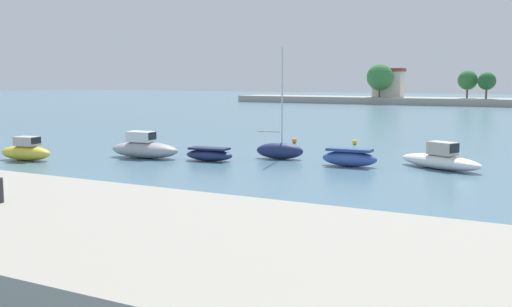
{
  "coord_description": "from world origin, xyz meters",
  "views": [
    {
      "loc": [
        21.65,
        -17.48,
        5.27
      ],
      "look_at": [
        4.12,
        15.72,
        0.43
      ],
      "focal_mm": 40.57,
      "sensor_mm": 36.0,
      "label": 1
    }
  ],
  "objects_px": {
    "mooring_buoy_0": "(294,141)",
    "moored_boat_3": "(209,154)",
    "moored_boat_1": "(26,151)",
    "moored_boat_5": "(349,158)",
    "moored_boat_6": "(440,160)",
    "moored_boat_4": "(280,150)",
    "mooring_buoy_1": "(355,142)",
    "moored_boat_2": "(144,148)"
  },
  "relations": [
    {
      "from": "moored_boat_4",
      "to": "moored_boat_6",
      "type": "distance_m",
      "value": 10.27
    },
    {
      "from": "moored_boat_4",
      "to": "mooring_buoy_0",
      "type": "distance_m",
      "value": 9.71
    },
    {
      "from": "moored_boat_5",
      "to": "moored_boat_3",
      "type": "bearing_deg",
      "value": -169.63
    },
    {
      "from": "moored_boat_1",
      "to": "moored_boat_3",
      "type": "xyz_separation_m",
      "value": [
        10.65,
        5.44,
        -0.19
      ]
    },
    {
      "from": "mooring_buoy_0",
      "to": "mooring_buoy_1",
      "type": "distance_m",
      "value": 4.94
    },
    {
      "from": "moored_boat_3",
      "to": "mooring_buoy_1",
      "type": "xyz_separation_m",
      "value": [
        5.41,
        13.41,
        -0.21
      ]
    },
    {
      "from": "moored_boat_1",
      "to": "moored_boat_4",
      "type": "xyz_separation_m",
      "value": [
        14.31,
        8.39,
        -0.01
      ]
    },
    {
      "from": "moored_boat_3",
      "to": "moored_boat_6",
      "type": "bearing_deg",
      "value": 7.66
    },
    {
      "from": "moored_boat_4",
      "to": "moored_boat_5",
      "type": "height_order",
      "value": "moored_boat_4"
    },
    {
      "from": "moored_boat_3",
      "to": "moored_boat_6",
      "type": "distance_m",
      "value": 14.35
    },
    {
      "from": "mooring_buoy_0",
      "to": "moored_boat_3",
      "type": "bearing_deg",
      "value": -92.93
    },
    {
      "from": "moored_boat_3",
      "to": "moored_boat_1",
      "type": "bearing_deg",
      "value": -159.33
    },
    {
      "from": "moored_boat_4",
      "to": "moored_boat_5",
      "type": "relative_size",
      "value": 2.13
    },
    {
      "from": "moored_boat_2",
      "to": "moored_boat_4",
      "type": "xyz_separation_m",
      "value": [
        8.27,
        3.81,
        -0.05
      ]
    },
    {
      "from": "moored_boat_3",
      "to": "moored_boat_6",
      "type": "relative_size",
      "value": 0.6
    },
    {
      "from": "mooring_buoy_1",
      "to": "moored_boat_2",
      "type": "bearing_deg",
      "value": -125.06
    },
    {
      "from": "moored_boat_1",
      "to": "mooring_buoy_0",
      "type": "height_order",
      "value": "moored_boat_1"
    },
    {
      "from": "moored_boat_1",
      "to": "moored_boat_6",
      "type": "xyz_separation_m",
      "value": [
        24.57,
        8.93,
        -0.07
      ]
    },
    {
      "from": "moored_boat_2",
      "to": "moored_boat_3",
      "type": "bearing_deg",
      "value": 5.23
    },
    {
      "from": "moored_boat_3",
      "to": "moored_boat_5",
      "type": "distance_m",
      "value": 9.04
    },
    {
      "from": "moored_boat_4",
      "to": "moored_boat_6",
      "type": "relative_size",
      "value": 1.31
    },
    {
      "from": "moored_boat_5",
      "to": "moored_boat_6",
      "type": "bearing_deg",
      "value": 14.38
    },
    {
      "from": "mooring_buoy_1",
      "to": "moored_boat_5",
      "type": "bearing_deg",
      "value": -73.37
    },
    {
      "from": "moored_boat_1",
      "to": "moored_boat_3",
      "type": "bearing_deg",
      "value": 18.45
    },
    {
      "from": "mooring_buoy_0",
      "to": "moored_boat_2",
      "type": "bearing_deg",
      "value": -111.89
    },
    {
      "from": "moored_boat_4",
      "to": "moored_boat_5",
      "type": "bearing_deg",
      "value": -19.18
    },
    {
      "from": "moored_boat_5",
      "to": "mooring_buoy_1",
      "type": "xyz_separation_m",
      "value": [
        -3.42,
        11.45,
        -0.32
      ]
    },
    {
      "from": "moored_boat_2",
      "to": "moored_boat_6",
      "type": "relative_size",
      "value": 0.93
    },
    {
      "from": "moored_boat_5",
      "to": "mooring_buoy_1",
      "type": "distance_m",
      "value": 11.95
    },
    {
      "from": "moored_boat_6",
      "to": "moored_boat_1",
      "type": "bearing_deg",
      "value": -134.48
    },
    {
      "from": "moored_boat_4",
      "to": "moored_boat_6",
      "type": "xyz_separation_m",
      "value": [
        10.26,
        0.54,
        -0.06
      ]
    },
    {
      "from": "moored_boat_3",
      "to": "mooring_buoy_1",
      "type": "height_order",
      "value": "moored_boat_3"
    },
    {
      "from": "moored_boat_4",
      "to": "mooring_buoy_0",
      "type": "bearing_deg",
      "value": 99.82
    },
    {
      "from": "mooring_buoy_0",
      "to": "mooring_buoy_1",
      "type": "relative_size",
      "value": 1.02
    },
    {
      "from": "moored_boat_6",
      "to": "moored_boat_2",
      "type": "bearing_deg",
      "value": -141.24
    },
    {
      "from": "moored_boat_5",
      "to": "mooring_buoy_0",
      "type": "distance_m",
      "value": 13.09
    },
    {
      "from": "moored_boat_3",
      "to": "mooring_buoy_0",
      "type": "height_order",
      "value": "moored_boat_3"
    },
    {
      "from": "moored_boat_1",
      "to": "moored_boat_6",
      "type": "relative_size",
      "value": 0.69
    },
    {
      "from": "moored_boat_5",
      "to": "moored_boat_6",
      "type": "relative_size",
      "value": 0.62
    },
    {
      "from": "moored_boat_1",
      "to": "moored_boat_5",
      "type": "xyz_separation_m",
      "value": [
        19.47,
        7.41,
        -0.08
      ]
    },
    {
      "from": "moored_boat_6",
      "to": "mooring_buoy_1",
      "type": "xyz_separation_m",
      "value": [
        -8.51,
        9.93,
        -0.33
      ]
    },
    {
      "from": "moored_boat_1",
      "to": "moored_boat_6",
      "type": "distance_m",
      "value": 26.14
    }
  ]
}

